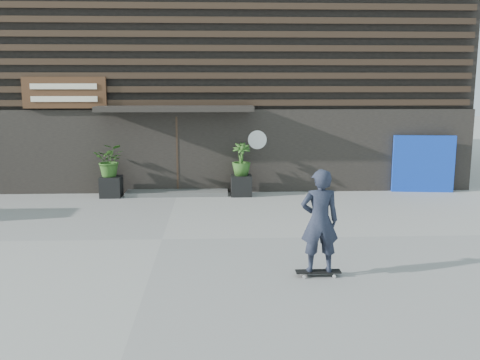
{
  "coord_description": "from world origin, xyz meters",
  "views": [
    {
      "loc": [
        1.17,
        -11.1,
        3.32
      ],
      "look_at": [
        1.71,
        0.95,
        1.1
      ],
      "focal_mm": 40.19,
      "sensor_mm": 36.0,
      "label": 1
    }
  ],
  "objects_px": {
    "planter_pot_left": "(111,187)",
    "skateboarder": "(320,221)",
    "planter_pot_right": "(241,185)",
    "blue_tarp": "(423,164)"
  },
  "relations": [
    {
      "from": "planter_pot_left",
      "to": "skateboarder",
      "type": "relative_size",
      "value": 0.32
    },
    {
      "from": "planter_pot_right",
      "to": "skateboarder",
      "type": "height_order",
      "value": "skateboarder"
    },
    {
      "from": "planter_pot_left",
      "to": "blue_tarp",
      "type": "distance_m",
      "value": 9.36
    },
    {
      "from": "planter_pot_left",
      "to": "planter_pot_right",
      "type": "distance_m",
      "value": 3.8
    },
    {
      "from": "planter_pot_left",
      "to": "blue_tarp",
      "type": "relative_size",
      "value": 0.33
    },
    {
      "from": "planter_pot_right",
      "to": "blue_tarp",
      "type": "height_order",
      "value": "blue_tarp"
    },
    {
      "from": "blue_tarp",
      "to": "planter_pot_left",
      "type": "bearing_deg",
      "value": -172.04
    },
    {
      "from": "planter_pot_left",
      "to": "blue_tarp",
      "type": "bearing_deg",
      "value": 1.84
    },
    {
      "from": "blue_tarp",
      "to": "skateboarder",
      "type": "bearing_deg",
      "value": -116.61
    },
    {
      "from": "planter_pot_left",
      "to": "skateboarder",
      "type": "bearing_deg",
      "value": -54.43
    }
  ]
}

